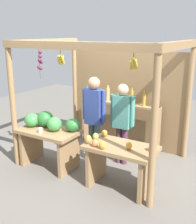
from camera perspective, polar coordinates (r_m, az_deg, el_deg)
ground_plane at (r=5.51m, az=1.03°, el=-9.82°), size 12.00×12.00×0.00m
market_stall at (r=5.43m, az=3.26°, el=4.79°), size 2.75×2.03×2.28m
fruit_counter_left at (r=5.13m, az=-10.02°, el=-3.97°), size 1.15×0.64×1.01m
fruit_counter_right at (r=4.41m, az=4.44°, el=-9.24°), size 1.11×0.64×0.86m
bottle_shelf_unit at (r=5.83m, az=4.36°, el=0.01°), size 1.76×0.22×1.34m
vendor_man at (r=5.09m, az=-0.82°, el=-0.09°), size 0.48×0.22×1.64m
vendor_woman at (r=5.09m, az=4.99°, el=-1.10°), size 0.48×0.21×1.53m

